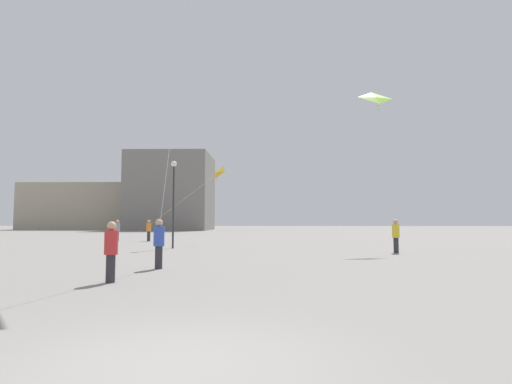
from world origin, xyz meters
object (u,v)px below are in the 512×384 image
person_in_orange (149,229)px  kite_lime_delta (376,99)px  kite_amber_delta (218,173)px  building_centre_hall (172,192)px  person_in_red (111,249)px  person_in_grey (117,230)px  lamppost_east (174,190)px  person_in_yellow (396,234)px  person_in_blue (159,242)px  building_left_hall (96,207)px

person_in_orange → kite_lime_delta: size_ratio=0.22×
kite_amber_delta → building_centre_hall: bearing=107.6°
person_in_red → person_in_orange: person_in_orange is taller
person_in_red → person_in_grey: bearing=-22.6°
lamppost_east → building_centre_hall: bearing=103.9°
lamppost_east → person_in_orange: bearing=115.2°
person_in_red → building_centre_hall: bearing=-30.5°
person_in_yellow → kite_amber_delta: (-10.89, 9.31, 4.43)m
person_in_yellow → person_in_orange: (-17.17, 12.41, 0.02)m
kite_lime_delta → building_centre_hall: (-26.41, 56.70, -1.70)m
person_in_red → person_in_grey: person_in_grey is taller
building_centre_hall → lamppost_east: building_centre_hall is taller
person_in_orange → person_in_blue: (6.54, -20.42, -0.03)m
person_in_grey → kite_amber_delta: 10.36m
person_in_orange → person_in_yellow: bearing=157.7°
person_in_orange → lamppost_east: bearing=128.8°
person_in_grey → building_left_hall: 58.82m
kite_amber_delta → person_in_red: bearing=-90.4°
building_left_hall → lamppost_east: 69.79m
person_in_blue → kite_amber_delta: size_ratio=0.25×
person_in_red → building_centre_hall: (-15.70, 70.48, 6.48)m
kite_lime_delta → building_left_hall: bearing=125.2°
building_left_hall → person_in_orange: bearing=-62.5°
kite_lime_delta → person_in_yellow: bearing=-82.4°
person_in_grey → kite_amber_delta: size_ratio=0.26×
building_centre_hall → lamppost_east: bearing=-76.1°
person_in_red → kite_amber_delta: bearing=-43.4°
building_centre_hall → kite_lime_delta: bearing=-65.0°
kite_amber_delta → building_centre_hall: 52.29m
kite_lime_delta → building_centre_hall: size_ratio=0.53×
person_in_red → kite_amber_delta: size_ratio=0.24×
person_in_orange → kite_amber_delta: size_ratio=0.26×
person_in_yellow → person_in_blue: size_ratio=1.02×
person_in_orange → kite_amber_delta: bearing=167.3°
lamppost_east → building_left_hall: bearing=117.2°
person_in_orange → person_in_blue: size_ratio=1.03×
person_in_blue → building_left_hall: building_left_hall is taller
person_in_yellow → kite_amber_delta: 14.99m
building_left_hall → building_centre_hall: 19.24m
kite_lime_delta → building_centre_hall: 62.57m
person_in_red → person_in_orange: 24.57m
building_left_hall → building_centre_hall: bearing=-19.1°
person_in_orange → kite_amber_delta: (6.28, -3.10, 4.41)m
lamppost_east → person_in_red: bearing=-82.9°
kite_lime_delta → building_left_hall: 77.16m
kite_amber_delta → building_centre_hall: size_ratio=0.45×
person_in_yellow → kite_amber_delta: kite_amber_delta is taller
person_in_blue → kite_lime_delta: kite_lime_delta is taller
person_in_red → person_in_blue: bearing=-49.8°
building_centre_hall → lamppost_east: size_ratio=2.82×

